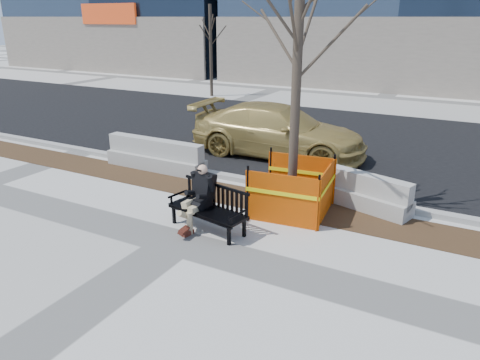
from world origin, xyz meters
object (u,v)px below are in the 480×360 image
(seated_man, at_px, (201,225))
(jersey_barrier_left, at_px, (156,169))
(bench, at_px, (208,230))
(tree_fence, at_px, (291,211))
(jersey_barrier_right, at_px, (349,203))
(sedan, at_px, (277,155))

(seated_man, bearing_deg, jersey_barrier_left, 152.55)
(bench, bearing_deg, tree_fence, 67.03)
(bench, distance_m, jersey_barrier_right, 3.40)
(bench, relative_size, tree_fence, 0.29)
(sedan, relative_size, jersey_barrier_right, 1.89)
(jersey_barrier_left, bearing_deg, seated_man, -38.43)
(jersey_barrier_left, distance_m, jersey_barrier_right, 5.43)
(bench, relative_size, seated_man, 1.35)
(seated_man, xyz_separation_m, tree_fence, (1.34, 1.54, 0.00))
(jersey_barrier_left, bearing_deg, jersey_barrier_right, 1.34)
(bench, xyz_separation_m, jersey_barrier_right, (2.11, 2.67, 0.00))
(sedan, bearing_deg, seated_man, -175.37)
(bench, relative_size, jersey_barrier_left, 0.57)
(tree_fence, xyz_separation_m, jersey_barrier_left, (-4.43, 0.94, 0.00))
(seated_man, relative_size, jersey_barrier_right, 0.45)
(bench, height_order, sedan, sedan)
(seated_man, height_order, sedan, sedan)
(seated_man, bearing_deg, bench, -10.69)
(tree_fence, bearing_deg, sedan, 117.83)
(sedan, bearing_deg, tree_fence, -154.52)
(tree_fence, xyz_separation_m, jersey_barrier_right, (1.00, 1.03, 0.00))
(jersey_barrier_right, bearing_deg, sedan, 153.73)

